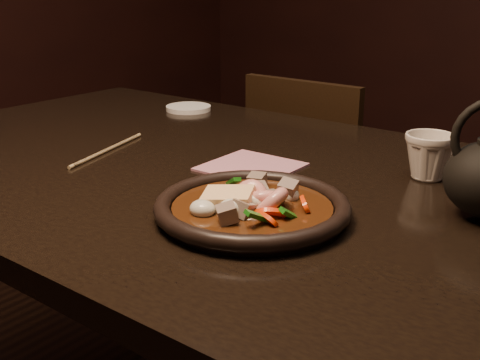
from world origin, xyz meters
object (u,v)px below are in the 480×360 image
Objects in this scene: table at (228,209)px; tea_cup at (429,155)px; chair at (318,197)px; plate at (252,208)px.

tea_cup reaches higher than table.
table is at bearing -150.65° from tea_cup.
plate is (0.38, -0.85, 0.32)m from chair.
tea_cup is at bearing 29.35° from table.
tea_cup is (0.51, -0.52, 0.35)m from chair.
tea_cup reaches higher than chair.
tea_cup is at bearing 67.92° from plate.
table is 0.76m from chair.
plate is (0.17, -0.16, 0.09)m from table.
chair is 2.84× the size of plate.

